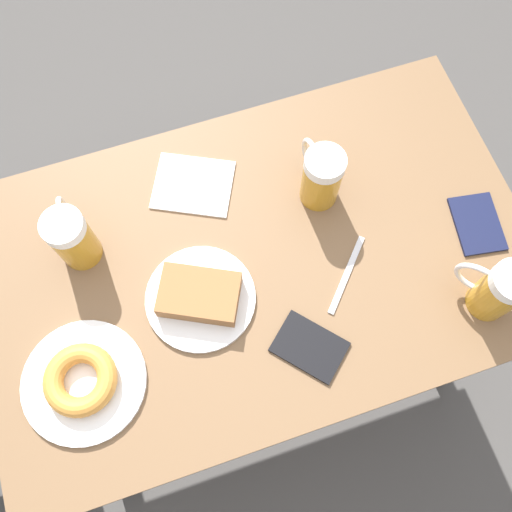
{
  "coord_description": "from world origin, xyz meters",
  "views": [
    {
      "loc": [
        -0.36,
        0.12,
        1.8
      ],
      "look_at": [
        0.0,
        0.0,
        0.78
      ],
      "focal_mm": 40.0,
      "sensor_mm": 36.0,
      "label": 1
    }
  ],
  "objects": [
    {
      "name": "ground_plane",
      "position": [
        0.0,
        0.0,
        0.0
      ],
      "size": [
        8.0,
        8.0,
        0.0
      ],
      "primitive_type": "plane",
      "color": "#474442"
    },
    {
      "name": "table",
      "position": [
        0.0,
        0.0,
        0.69
      ],
      "size": [
        0.67,
        1.08,
        0.76
      ],
      "color": "brown",
      "rests_on": "ground_plane"
    },
    {
      "name": "plate_with_cake",
      "position": [
        -0.04,
        0.12,
        0.78
      ],
      "size": [
        0.21,
        0.21,
        0.05
      ],
      "color": "white",
      "rests_on": "table"
    },
    {
      "name": "plate_with_donut",
      "position": [
        -0.12,
        0.37,
        0.78
      ],
      "size": [
        0.23,
        0.23,
        0.05
      ],
      "color": "white",
      "rests_on": "table"
    },
    {
      "name": "beer_mug_left",
      "position": [
        0.1,
        -0.16,
        0.83
      ],
      "size": [
        0.13,
        0.08,
        0.14
      ],
      "color": "#C68C23",
      "rests_on": "table"
    },
    {
      "name": "beer_mug_center",
      "position": [
        -0.22,
        -0.38,
        0.83
      ],
      "size": [
        0.11,
        0.1,
        0.14
      ],
      "color": "#C68C23",
      "rests_on": "table"
    },
    {
      "name": "beer_mug_right",
      "position": [
        0.13,
        0.32,
        0.83
      ],
      "size": [
        0.13,
        0.08,
        0.14
      ],
      "color": "#C68C23",
      "rests_on": "table"
    },
    {
      "name": "napkin_folded",
      "position": [
        0.19,
        0.07,
        0.76
      ],
      "size": [
        0.19,
        0.2,
        0.0
      ],
      "rotation": [
        0.0,
        0.0,
        1.11
      ],
      "color": "white",
      "rests_on": "table"
    },
    {
      "name": "fork",
      "position": [
        -0.09,
        -0.16,
        0.76
      ],
      "size": [
        0.13,
        0.12,
        0.0
      ],
      "rotation": [
        0.0,
        0.0,
        3.97
      ],
      "color": "silver",
      "rests_on": "table"
    },
    {
      "name": "passport_near_edge",
      "position": [
        -0.07,
        -0.44,
        0.76
      ],
      "size": [
        0.14,
        0.11,
        0.01
      ],
      "rotation": [
        0.0,
        0.0,
        4.55
      ],
      "color": "#141938",
      "rests_on": "table"
    },
    {
      "name": "passport_far_edge",
      "position": [
        -0.19,
        -0.04,
        0.76
      ],
      "size": [
        0.15,
        0.15,
        0.01
      ],
      "rotation": [
        0.0,
        0.0,
        2.29
      ],
      "color": "black",
      "rests_on": "table"
    }
  ]
}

